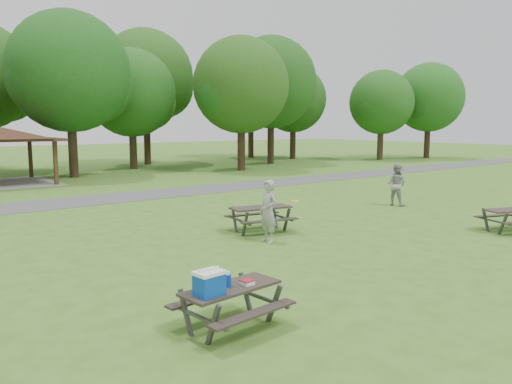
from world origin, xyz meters
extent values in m
plane|color=#3D6D1F|center=(0.00, 0.00, 0.00)|extent=(160.00, 160.00, 0.00)
cube|color=#4A4A4D|center=(0.00, 14.00, 0.01)|extent=(120.00, 3.20, 0.02)
cube|color=#392515|center=(-0.30, 21.30, 1.30)|extent=(0.22, 0.22, 2.60)
cube|color=#321F12|center=(-0.30, 26.70, 1.30)|extent=(0.22, 0.22, 2.60)
cylinder|color=black|center=(2.00, 25.00, 2.01)|extent=(0.60, 0.60, 4.02)
sphere|color=#134514|center=(2.00, 25.00, 7.02)|extent=(8.00, 8.00, 8.00)
sphere|color=#144213|center=(3.80, 25.30, 6.22)|extent=(5.20, 5.20, 5.20)
sphere|color=#123F13|center=(0.40, 24.80, 6.42)|extent=(4.80, 4.80, 4.80)
cylinder|color=#2F2214|center=(8.00, 28.50, 1.72)|extent=(0.60, 0.60, 3.43)
sphere|color=#174915|center=(8.00, 28.50, 6.05)|extent=(7.00, 7.00, 7.00)
sphere|color=#1E4C15|center=(9.57, 28.80, 5.36)|extent=(4.55, 4.55, 4.55)
sphere|color=#204915|center=(6.60, 28.30, 5.53)|extent=(4.20, 4.20, 4.20)
cylinder|color=black|center=(14.00, 22.00, 1.89)|extent=(0.60, 0.60, 3.78)
sphere|color=#1D4614|center=(14.00, 22.00, 6.55)|extent=(7.40, 7.40, 7.40)
sphere|color=#174C15|center=(15.66, 22.30, 5.81)|extent=(4.81, 4.81, 4.81)
sphere|color=#154814|center=(12.52, 21.80, 6.00)|extent=(4.44, 4.44, 4.44)
cylinder|color=black|center=(20.00, 25.50, 2.10)|extent=(0.60, 0.60, 4.20)
sphere|color=#154313|center=(20.00, 25.50, 7.27)|extent=(8.20, 8.20, 8.20)
sphere|color=#1D4E16|center=(21.84, 25.80, 6.45)|extent=(5.33, 5.33, 5.33)
sphere|color=#1D4F16|center=(18.36, 25.30, 6.66)|extent=(4.92, 4.92, 4.92)
cylinder|color=black|center=(26.00, 29.00, 1.78)|extent=(0.60, 0.60, 3.57)
sphere|color=#164112|center=(26.00, 29.00, 6.12)|extent=(6.80, 6.80, 6.80)
sphere|color=#194814|center=(27.53, 29.30, 5.44)|extent=(4.42, 4.42, 4.42)
sphere|color=#1D4C15|center=(24.64, 28.80, 5.61)|extent=(4.08, 4.08, 4.08)
cylinder|color=black|center=(32.00, 22.50, 1.68)|extent=(0.60, 0.60, 3.36)
sphere|color=#174915|center=(32.00, 22.50, 5.76)|extent=(6.40, 6.40, 6.40)
sphere|color=#174D16|center=(33.44, 22.80, 5.12)|extent=(4.16, 4.16, 4.16)
sphere|color=#154513|center=(30.72, 22.30, 5.28)|extent=(3.84, 3.84, 3.84)
sphere|color=#144213|center=(-0.20, 33.30, 6.33)|extent=(5.20, 5.20, 5.20)
cylinder|color=#301D15|center=(11.00, 32.00, 2.27)|extent=(0.60, 0.60, 4.55)
sphere|color=#1C4814|center=(11.00, 32.00, 7.70)|extent=(8.40, 8.40, 8.40)
sphere|color=#184B15|center=(12.89, 32.30, 6.86)|extent=(5.46, 5.46, 5.46)
sphere|color=#164012|center=(9.32, 31.80, 7.07)|extent=(5.04, 5.04, 5.04)
cylinder|color=black|center=(24.00, 33.50, 2.13)|extent=(0.60, 0.60, 4.27)
sphere|color=#1A4313|center=(24.00, 33.50, 7.27)|extent=(8.00, 8.00, 8.00)
sphere|color=#1A4313|center=(25.80, 33.80, 6.47)|extent=(5.20, 5.20, 5.20)
sphere|color=#1D4915|center=(22.40, 33.30, 6.67)|extent=(4.80, 4.80, 4.80)
cylinder|color=black|center=(38.00, 21.00, 1.84)|extent=(0.60, 0.60, 3.67)
sphere|color=#164E16|center=(38.00, 21.00, 6.38)|extent=(7.20, 7.20, 7.20)
sphere|color=#134212|center=(39.62, 21.30, 5.66)|extent=(4.68, 4.68, 4.68)
sphere|color=#154012|center=(36.56, 20.80, 5.83)|extent=(4.32, 4.32, 4.32)
cube|color=#2B241F|center=(-4.56, -2.21, 0.74)|extent=(1.87, 0.86, 0.05)
cube|color=black|center=(-4.52, -2.81, 0.44)|extent=(1.83, 0.40, 0.04)
cube|color=black|center=(-4.61, -1.62, 0.44)|extent=(1.83, 0.40, 0.04)
cube|color=#3F3E41|center=(-5.23, -2.65, 0.37)|extent=(0.09, 0.38, 0.79)
cube|color=#434245|center=(-5.29, -1.89, 0.37)|extent=(0.09, 0.38, 0.79)
cube|color=#434346|center=(-5.26, -2.27, 0.40)|extent=(0.17, 1.48, 0.05)
cube|color=#444447|center=(-3.84, -2.54, 0.37)|extent=(0.09, 0.38, 0.79)
cube|color=#434245|center=(-3.90, -1.78, 0.37)|extent=(0.09, 0.38, 0.79)
cube|color=#3D3D40|center=(-3.87, -2.16, 0.40)|extent=(0.17, 1.48, 0.05)
cube|color=#0B41AD|center=(-5.10, -2.36, 0.94)|extent=(0.48, 0.37, 0.36)
cube|color=white|center=(-5.10, -2.36, 1.15)|extent=(0.51, 0.40, 0.06)
cylinder|color=white|center=(-5.10, -2.36, 1.22)|extent=(0.40, 0.06, 0.03)
cylinder|color=#0B2EB2|center=(-4.62, -2.17, 0.87)|extent=(0.16, 0.16, 0.22)
cylinder|color=silver|center=(-4.62, -2.17, 1.01)|extent=(0.12, 0.12, 0.05)
cube|color=white|center=(-4.28, -2.31, 0.80)|extent=(0.21, 0.21, 0.07)
cube|color=#AE1324|center=(-4.28, -2.31, 0.84)|extent=(0.23, 0.23, 0.01)
cube|color=#2E2521|center=(0.93, 3.67, 0.82)|extent=(2.13, 1.19, 0.06)
cube|color=#2A241E|center=(0.79, 3.02, 0.49)|extent=(2.02, 0.70, 0.04)
cube|color=#2D2420|center=(1.06, 4.32, 0.49)|extent=(2.02, 0.70, 0.04)
cube|color=#424245|center=(0.09, 3.42, 0.41)|extent=(0.15, 0.43, 0.87)
cube|color=#464649|center=(0.26, 4.24, 0.41)|extent=(0.15, 0.43, 0.87)
cube|color=#424244|center=(0.17, 3.83, 0.44)|extent=(0.40, 1.61, 0.06)
cube|color=#3D3D40|center=(1.60, 3.10, 0.41)|extent=(0.15, 0.43, 0.87)
cube|color=#3D3D3F|center=(1.77, 3.92, 0.41)|extent=(0.15, 0.43, 0.87)
cube|color=#38383B|center=(1.68, 3.51, 0.44)|extent=(0.40, 1.61, 0.06)
cube|color=#2F2622|center=(7.49, -1.60, 0.74)|extent=(1.95, 1.31, 0.05)
cube|color=#2C241F|center=(7.70, -1.04, 0.44)|extent=(1.79, 0.88, 0.04)
cube|color=#3C3C3E|center=(6.70, -1.71, 0.37)|extent=(0.19, 0.38, 0.79)
cube|color=#38383A|center=(6.97, -1.00, 0.37)|extent=(0.19, 0.38, 0.79)
cube|color=#3B3B3E|center=(6.84, -1.35, 0.40)|extent=(0.58, 1.40, 0.05)
cylinder|color=yellow|center=(1.51, 2.61, 1.10)|extent=(0.35, 0.35, 0.02)
imported|color=#98989B|center=(0.13, 2.33, 0.96)|extent=(0.50, 0.72, 1.92)
imported|color=#9D9D9F|center=(9.05, 4.11, 0.94)|extent=(0.90, 1.05, 1.87)
camera|label=1|loc=(-9.49, -9.05, 3.58)|focal=35.00mm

